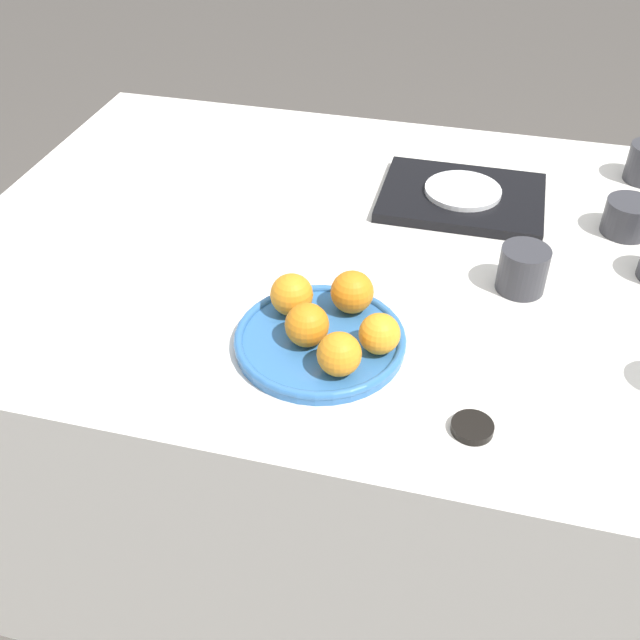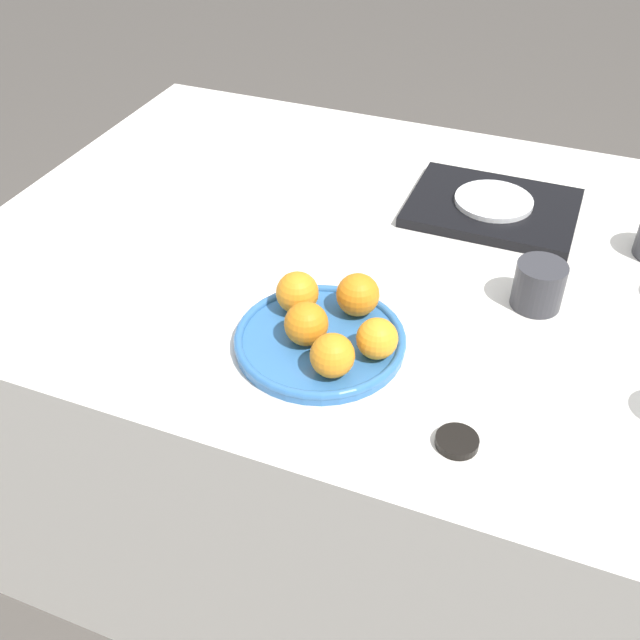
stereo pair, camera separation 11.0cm
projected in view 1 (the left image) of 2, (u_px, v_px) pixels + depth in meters
The scene contains 13 objects.
ground_plane at pixel (343, 490), 1.80m from camera, with size 12.00×12.00×0.00m, color #4C4742.
table at pixel (346, 384), 1.58m from camera, with size 1.42×1.06×0.71m.
fruit_platter at pixel (320, 340), 1.13m from camera, with size 0.26×0.26×0.02m.
orange_0 at pixel (306, 325), 1.10m from camera, with size 0.07×0.07×0.07m.
orange_1 at pixel (379, 334), 1.08m from camera, with size 0.06×0.06×0.06m.
orange_2 at pixel (339, 354), 1.05m from camera, with size 0.06×0.06×0.06m.
orange_3 at pixel (292, 295), 1.15m from camera, with size 0.07×0.07×0.07m.
orange_4 at pixel (352, 292), 1.16m from camera, with size 0.07×0.07×0.07m.
serving_tray at pixel (462, 197), 1.46m from camera, with size 0.31×0.24×0.02m.
side_plate at pixel (463, 191), 1.45m from camera, with size 0.15×0.15×0.01m.
cup_2 at pixel (523, 269), 1.22m from camera, with size 0.08×0.08×0.08m.
cup_3 at pixel (628, 217), 1.36m from camera, with size 0.09×0.09×0.06m.
soy_dish at pixel (472, 427), 0.99m from camera, with size 0.06×0.06×0.01m.
Camera 1 is at (0.23, -1.12, 1.46)m, focal length 42.00 mm.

